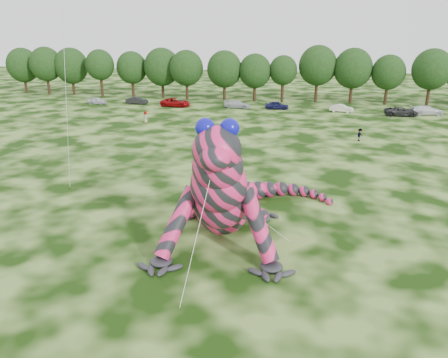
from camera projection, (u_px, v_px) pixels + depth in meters
name	position (u px, v px, depth m)	size (l,w,h in m)	color
ground	(215.00, 230.00, 30.79)	(240.00, 240.00, 0.00)	#16330A
inflatable_gecko	(224.00, 169.00, 29.72)	(14.71, 17.47, 8.74)	#DD2263
tree_0	(24.00, 70.00, 93.81)	(6.91, 6.22, 9.51)	black
tree_1	(47.00, 71.00, 91.57)	(6.74, 6.07, 9.81)	black
tree_2	(72.00, 71.00, 91.32)	(7.04, 6.34, 9.64)	black
tree_3	(101.00, 73.00, 88.49)	(5.81, 5.23, 9.44)	black
tree_4	(132.00, 74.00, 89.01)	(6.22, 5.60, 9.06)	black
tree_5	(162.00, 73.00, 87.48)	(7.16, 6.44, 9.80)	black
tree_6	(187.00, 75.00, 84.92)	(6.52, 5.86, 9.49)	black
tree_7	(224.00, 76.00, 83.72)	(6.68, 6.01, 9.48)	black
tree_8	(255.00, 78.00, 82.94)	(6.14, 5.53, 8.94)	black
tree_9	(283.00, 79.00, 82.39)	(5.27, 4.74, 8.68)	black
tree_10	(317.00, 74.00, 82.11)	(7.09, 6.38, 10.50)	black
tree_11	(352.00, 76.00, 80.70)	(7.01, 6.31, 10.07)	black
tree_12	(388.00, 80.00, 79.36)	(5.99, 5.39, 8.97)	black
tree_13	(431.00, 78.00, 77.35)	(6.83, 6.15, 10.13)	black
car_0	(97.00, 101.00, 81.22)	(1.47, 3.65, 1.24)	silver
car_1	(137.00, 101.00, 81.05)	(1.40, 4.02, 1.32)	black
car_2	(175.00, 102.00, 78.49)	(2.50, 5.41, 1.50)	maroon
car_3	(237.00, 104.00, 77.10)	(1.89, 4.66, 1.35)	#B8BDC2
car_4	(277.00, 105.00, 75.95)	(1.64, 4.08, 1.39)	#151643
car_5	(342.00, 108.00, 73.43)	(1.36, 3.90, 1.28)	silver
car_6	(401.00, 111.00, 70.20)	(2.41, 5.23, 1.45)	#262628
car_7	(427.00, 110.00, 71.00)	(2.10, 5.17, 1.50)	silver
spectator_0	(210.00, 133.00, 54.69)	(0.68, 0.45, 1.88)	gray
spectator_1	(198.00, 131.00, 55.91)	(0.88, 0.69, 1.81)	gray
spectator_2	(360.00, 135.00, 54.52)	(1.03, 0.59, 1.60)	gray
spectator_4	(146.00, 117.00, 64.88)	(0.85, 0.56, 1.75)	gray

